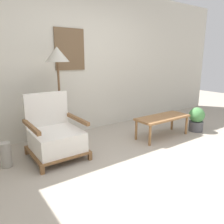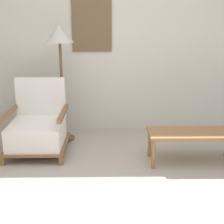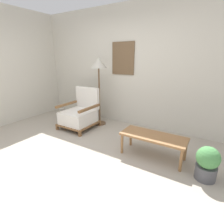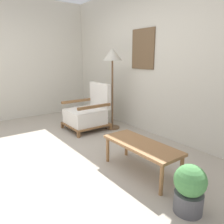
{
  "view_description": "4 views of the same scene",
  "coord_description": "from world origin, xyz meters",
  "px_view_note": "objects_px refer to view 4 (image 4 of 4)",
  "views": [
    {
      "loc": [
        -1.84,
        -1.67,
        1.4
      ],
      "look_at": [
        0.15,
        1.13,
        0.55
      ],
      "focal_mm": 35.0,
      "sensor_mm": 36.0,
      "label": 1
    },
    {
      "loc": [
        0.1,
        -2.51,
        1.64
      ],
      "look_at": [
        0.15,
        1.13,
        0.55
      ],
      "focal_mm": 50.0,
      "sensor_mm": 36.0,
      "label": 2
    },
    {
      "loc": [
        1.88,
        -1.64,
        1.57
      ],
      "look_at": [
        0.15,
        1.13,
        0.55
      ],
      "focal_mm": 28.0,
      "sensor_mm": 36.0,
      "label": 3
    },
    {
      "loc": [
        2.88,
        -0.91,
        1.41
      ],
      "look_at": [
        0.15,
        1.13,
        0.55
      ],
      "focal_mm": 35.0,
      "sensor_mm": 36.0,
      "label": 4
    }
  ],
  "objects_px": {
    "floor_lamp": "(112,61)",
    "vase": "(76,113)",
    "armchair": "(87,114)",
    "coffee_table": "(141,147)",
    "potted_plant": "(190,188)"
  },
  "relations": [
    {
      "from": "floor_lamp",
      "to": "coffee_table",
      "type": "distance_m",
      "value": 2.04
    },
    {
      "from": "armchair",
      "to": "vase",
      "type": "height_order",
      "value": "armchair"
    },
    {
      "from": "armchair",
      "to": "floor_lamp",
      "type": "bearing_deg",
      "value": 57.57
    },
    {
      "from": "armchair",
      "to": "vase",
      "type": "relative_size",
      "value": 2.71
    },
    {
      "from": "floor_lamp",
      "to": "vase",
      "type": "height_order",
      "value": "floor_lamp"
    },
    {
      "from": "floor_lamp",
      "to": "vase",
      "type": "xyz_separation_m",
      "value": [
        -0.93,
        -0.35,
        -1.17
      ]
    },
    {
      "from": "armchair",
      "to": "floor_lamp",
      "type": "relative_size",
      "value": 0.58
    },
    {
      "from": "coffee_table",
      "to": "potted_plant",
      "type": "relative_size",
      "value": 2.19
    },
    {
      "from": "potted_plant",
      "to": "floor_lamp",
      "type": "bearing_deg",
      "value": 159.06
    },
    {
      "from": "coffee_table",
      "to": "potted_plant",
      "type": "distance_m",
      "value": 0.82
    },
    {
      "from": "vase",
      "to": "coffee_table",
      "type": "bearing_deg",
      "value": -9.27
    },
    {
      "from": "armchair",
      "to": "potted_plant",
      "type": "height_order",
      "value": "armchair"
    },
    {
      "from": "armchair",
      "to": "floor_lamp",
      "type": "distance_m",
      "value": 1.13
    },
    {
      "from": "floor_lamp",
      "to": "potted_plant",
      "type": "relative_size",
      "value": 3.33
    },
    {
      "from": "armchair",
      "to": "coffee_table",
      "type": "xyz_separation_m",
      "value": [
        1.88,
        -0.34,
        0.02
      ]
    }
  ]
}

